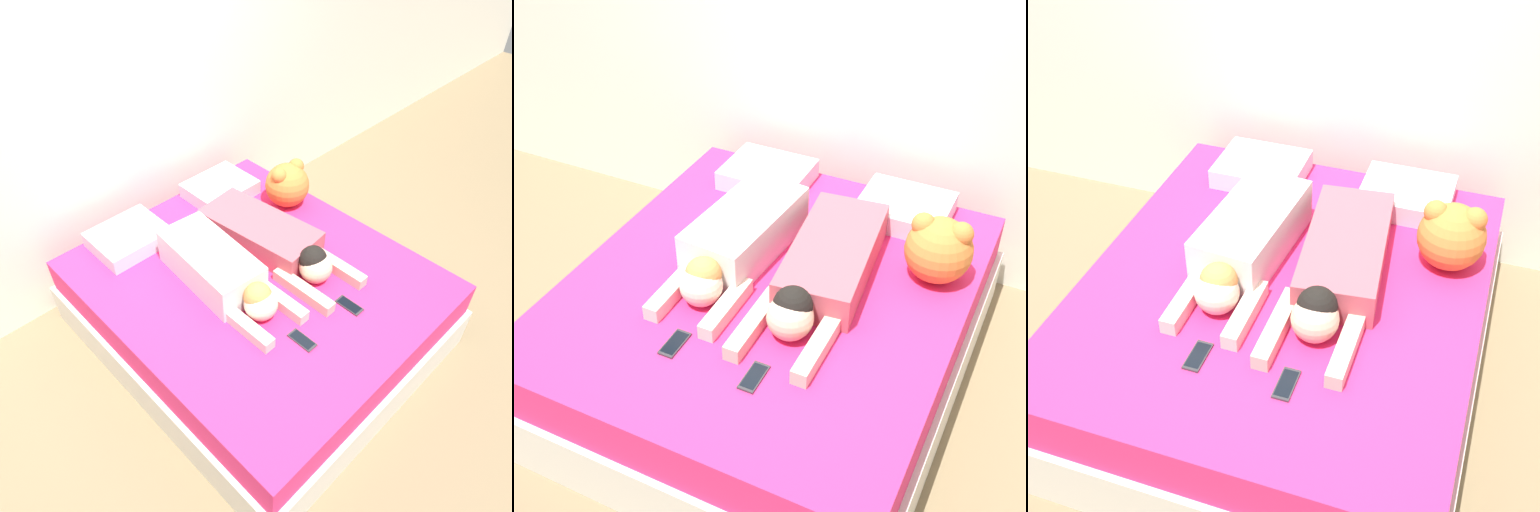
{
  "view_description": "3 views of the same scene",
  "coord_description": "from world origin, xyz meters",
  "views": [
    {
      "loc": [
        -1.49,
        -1.53,
        2.65
      ],
      "look_at": [
        0.0,
        0.0,
        0.68
      ],
      "focal_mm": 35.0,
      "sensor_mm": 36.0,
      "label": 1
    },
    {
      "loc": [
        1.09,
        -2.24,
        2.59
      ],
      "look_at": [
        0.0,
        0.0,
        0.68
      ],
      "focal_mm": 50.0,
      "sensor_mm": 36.0,
      "label": 2
    },
    {
      "loc": [
        0.77,
        -2.23,
        2.6
      ],
      "look_at": [
        0.0,
        0.0,
        0.68
      ],
      "focal_mm": 50.0,
      "sensor_mm": 36.0,
      "label": 3
    }
  ],
  "objects": [
    {
      "name": "person_left",
      "position": [
        -0.21,
        0.07,
        0.64
      ],
      "size": [
        0.37,
        0.97,
        0.23
      ],
      "color": "silver",
      "rests_on": "bed"
    },
    {
      "name": "pillow_head_right",
      "position": [
        0.39,
        0.77,
        0.58
      ],
      "size": [
        0.45,
        0.37,
        0.11
      ],
      "color": "silver",
      "rests_on": "bed"
    },
    {
      "name": "bed",
      "position": [
        0.0,
        0.0,
        0.26
      ],
      "size": [
        1.78,
        2.03,
        0.53
      ],
      "color": "beige",
      "rests_on": "ground_plane"
    },
    {
      "name": "person_right",
      "position": [
        0.22,
        0.07,
        0.62
      ],
      "size": [
        0.43,
        1.11,
        0.23
      ],
      "color": "#B24C59",
      "rests_on": "bed"
    },
    {
      "name": "cell_phone_right",
      "position": [
        0.2,
        -0.55,
        0.53
      ],
      "size": [
        0.07,
        0.16,
        0.01
      ],
      "color": "#2D2D33",
      "rests_on": "bed"
    },
    {
      "name": "plush_toy",
      "position": [
        0.66,
        0.37,
        0.69
      ],
      "size": [
        0.3,
        0.3,
        0.32
      ],
      "color": "orange",
      "rests_on": "bed"
    },
    {
      "name": "pillow_head_left",
      "position": [
        -0.39,
        0.77,
        0.58
      ],
      "size": [
        0.45,
        0.37,
        0.11
      ],
      "color": "silver",
      "rests_on": "bed"
    },
    {
      "name": "cell_phone_left",
      "position": [
        -0.18,
        -0.53,
        0.53
      ],
      "size": [
        0.07,
        0.16,
        0.01
      ],
      "color": "#2D2D33",
      "rests_on": "bed"
    },
    {
      "name": "wall_back",
      "position": [
        0.0,
        1.16,
        1.3
      ],
      "size": [
        12.0,
        0.06,
        2.6
      ],
      "color": "silver",
      "rests_on": "ground_plane"
    },
    {
      "name": "ground_plane",
      "position": [
        0.0,
        0.0,
        0.0
      ],
      "size": [
        12.0,
        12.0,
        0.0
      ],
      "primitive_type": "plane",
      "color": "#7F6B4C"
    }
  ]
}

